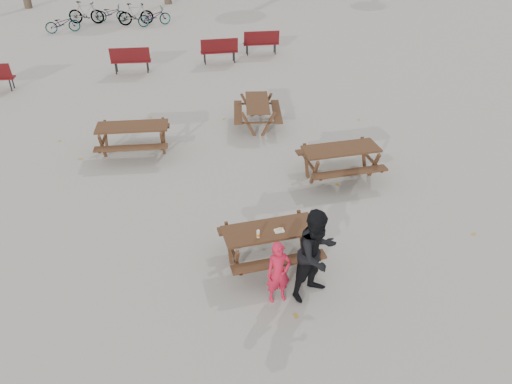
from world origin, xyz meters
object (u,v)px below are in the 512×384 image
object	(u,v)px
food_tray	(279,231)
picnic_table_east	(340,162)
main_picnic_table	(270,237)
soda_bottle	(258,234)
picnic_table_north	(134,139)
picnic_table_far	(257,114)
child	(279,273)
adult	(317,254)

from	to	relation	value
food_tray	picnic_table_east	world-z (taller)	food_tray
main_picnic_table	soda_bottle	size ratio (longest dim) A/B	10.59
picnic_table_north	picnic_table_east	bearing A→B (deg)	-19.64
picnic_table_far	soda_bottle	bearing A→B (deg)	177.71
child	adult	distance (m)	0.74
child	picnic_table_east	bearing A→B (deg)	51.00
adult	picnic_table_east	world-z (taller)	adult
adult	picnic_table_east	distance (m)	4.36
soda_bottle	food_tray	bearing A→B (deg)	8.87
soda_bottle	picnic_table_east	world-z (taller)	soda_bottle
main_picnic_table	picnic_table_north	size ratio (longest dim) A/B	0.95
main_picnic_table	picnic_table_east	size ratio (longest dim) A/B	0.96
picnic_table_far	main_picnic_table	bearing A→B (deg)	179.72
picnic_table_north	child	bearing A→B (deg)	-62.93
food_tray	picnic_table_far	world-z (taller)	food_tray
child	picnic_table_far	size ratio (longest dim) A/B	0.70
main_picnic_table	picnic_table_far	world-z (taller)	main_picnic_table
child	picnic_table_far	distance (m)	7.49
food_tray	picnic_table_east	size ratio (longest dim) A/B	0.10
adult	picnic_table_far	distance (m)	7.40
main_picnic_table	picnic_table_east	bearing A→B (deg)	45.47
child	adult	xyz separation A→B (m)	(0.68, -0.02, 0.28)
soda_bottle	picnic_table_east	size ratio (longest dim) A/B	0.09
main_picnic_table	adult	world-z (taller)	adult
main_picnic_table	adult	xyz separation A→B (m)	(0.52, -1.08, 0.31)
picnic_table_north	picnic_table_far	bearing A→B (deg)	22.02
soda_bottle	adult	distance (m)	1.20
main_picnic_table	picnic_table_far	distance (m)	6.42
child	picnic_table_north	size ratio (longest dim) A/B	0.65
food_tray	child	xyz separation A→B (m)	(-0.31, -0.94, -0.17)
soda_bottle	picnic_table_north	distance (m)	5.92
picnic_table_east	picnic_table_north	xyz separation A→B (m)	(-4.89, 2.69, 0.00)
picnic_table_north	main_picnic_table	bearing A→B (deg)	-58.20
picnic_table_east	picnic_table_north	distance (m)	5.58
adult	picnic_table_far	world-z (taller)	adult
soda_bottle	picnic_table_far	xyz separation A→B (m)	(1.78, 6.42, -0.47)
main_picnic_table	picnic_table_north	distance (m)	5.84
food_tray	soda_bottle	size ratio (longest dim) A/B	1.06
food_tray	soda_bottle	bearing A→B (deg)	-171.13
adult	picnic_table_far	bearing A→B (deg)	58.53
picnic_table_far	adult	bearing A→B (deg)	-174.39
adult	picnic_table_east	xyz separation A→B (m)	(2.13, 3.77, -0.49)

